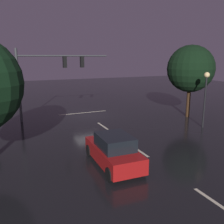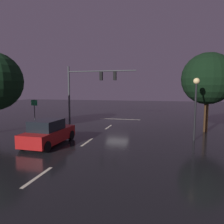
% 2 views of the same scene
% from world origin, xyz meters
% --- Properties ---
extents(ground_plane, '(80.00, 80.00, 0.00)m').
position_xyz_m(ground_plane, '(0.00, 0.00, 0.00)').
color(ground_plane, black).
extents(traffic_signal_assembly, '(8.30, 0.47, 6.37)m').
position_xyz_m(traffic_signal_assembly, '(3.38, -0.20, 4.47)').
color(traffic_signal_assembly, '#383A3D').
rests_on(traffic_signal_assembly, ground_plane).
extents(lane_dash_far, '(0.16, 2.20, 0.01)m').
position_xyz_m(lane_dash_far, '(0.00, 4.00, 0.00)').
color(lane_dash_far, beige).
rests_on(lane_dash_far, ground_plane).
extents(lane_dash_mid, '(0.16, 2.20, 0.01)m').
position_xyz_m(lane_dash_mid, '(0.00, 10.00, 0.00)').
color(lane_dash_mid, beige).
rests_on(lane_dash_mid, ground_plane).
extents(lane_dash_near, '(0.16, 2.20, 0.01)m').
position_xyz_m(lane_dash_near, '(0.00, 16.00, 0.00)').
color(lane_dash_near, beige).
rests_on(lane_dash_near, ground_plane).
extents(stop_bar, '(5.00, 0.16, 0.01)m').
position_xyz_m(stop_bar, '(0.00, -1.39, 0.00)').
color(stop_bar, beige).
rests_on(stop_bar, ground_plane).
extents(car_approaching, '(2.01, 4.41, 1.70)m').
position_xyz_m(car_approaching, '(2.27, 11.24, 0.80)').
color(car_approaching, maroon).
rests_on(car_approaching, ground_plane).
extents(street_lamp_left_kerb, '(0.44, 0.44, 4.49)m').
position_xyz_m(street_lamp_left_kerb, '(-7.36, 7.68, 3.19)').
color(street_lamp_left_kerb, black).
rests_on(street_lamp_left_kerb, ground_plane).
extents(tree_left_near, '(4.34, 4.34, 6.74)m').
position_xyz_m(tree_left_near, '(-8.72, 4.26, 4.56)').
color(tree_left_near, '#382314').
rests_on(tree_left_near, ground_plane).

